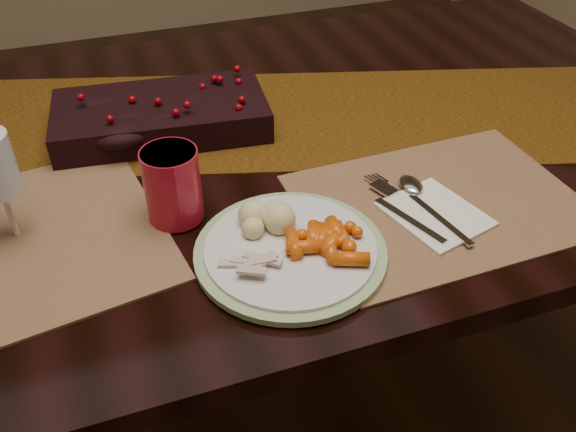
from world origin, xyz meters
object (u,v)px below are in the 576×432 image
object	(u,v)px
baby_carrots	(317,247)
napkin	(435,214)
mashed_potatoes	(264,210)
turkey_shreds	(251,264)
centerpiece	(161,111)
dining_table	(256,287)
placemat_main	(440,203)
wine_glass	(1,189)
dinner_plate	(290,251)
red_cup	(173,185)

from	to	relation	value
baby_carrots	napkin	distance (m)	0.21
mashed_potatoes	turkey_shreds	xyz separation A→B (m)	(-0.05, -0.09, -0.01)
centerpiece	mashed_potatoes	size ratio (longest dim) A/B	4.56
dining_table	baby_carrots	bearing A→B (deg)	-90.91
placemat_main	baby_carrots	world-z (taller)	baby_carrots
wine_glass	dinner_plate	bearing A→B (deg)	-25.70
centerpiece	red_cup	xyz separation A→B (m)	(-0.03, -0.26, 0.02)
placemat_main	dinner_plate	xyz separation A→B (m)	(-0.26, -0.04, 0.01)
centerpiece	napkin	xyz separation A→B (m)	(0.34, -0.39, -0.03)
dinner_plate	baby_carrots	distance (m)	0.04
napkin	wine_glass	size ratio (longest dim) A/B	0.84
baby_carrots	wine_glass	world-z (taller)	wine_glass
dining_table	placemat_main	distance (m)	0.52
baby_carrots	mashed_potatoes	distance (m)	0.10
dining_table	turkey_shreds	size ratio (longest dim) A/B	23.41
centerpiece	turkey_shreds	world-z (taller)	centerpiece
baby_carrots	turkey_shreds	world-z (taller)	baby_carrots
centerpiece	baby_carrots	world-z (taller)	centerpiece
placemat_main	dinner_plate	bearing A→B (deg)	-173.24
turkey_shreds	wine_glass	world-z (taller)	wine_glass
wine_glass	baby_carrots	bearing A→B (deg)	-27.02
dinner_plate	baby_carrots	world-z (taller)	baby_carrots
turkey_shreds	red_cup	bearing A→B (deg)	112.49
centerpiece	turkey_shreds	bearing A→B (deg)	-84.45
dining_table	mashed_potatoes	xyz separation A→B (m)	(-0.05, -0.26, 0.42)
placemat_main	centerpiece	bearing A→B (deg)	133.78
dinner_plate	turkey_shreds	world-z (taller)	turkey_shreds
turkey_shreds	napkin	distance (m)	0.30
wine_glass	dining_table	bearing A→B (deg)	21.08
dinner_plate	wine_glass	size ratio (longest dim) A/B	1.59
dining_table	placemat_main	world-z (taller)	placemat_main
napkin	red_cup	world-z (taller)	red_cup
dinner_plate	mashed_potatoes	size ratio (longest dim) A/B	3.26
dinner_plate	red_cup	world-z (taller)	red_cup
baby_carrots	napkin	bearing A→B (deg)	10.00
centerpiece	wine_glass	distance (m)	0.34
centerpiece	dinner_plate	xyz separation A→B (m)	(0.10, -0.40, -0.03)
turkey_shreds	red_cup	xyz separation A→B (m)	(-0.07, 0.16, 0.03)
mashed_potatoes	turkey_shreds	bearing A→B (deg)	-117.76
baby_carrots	centerpiece	bearing A→B (deg)	107.55
placemat_main	dinner_plate	distance (m)	0.26
dining_table	mashed_potatoes	distance (m)	0.49
dining_table	placemat_main	bearing A→B (deg)	-51.90
placemat_main	wine_glass	bearing A→B (deg)	166.31
placemat_main	mashed_potatoes	xyz separation A→B (m)	(-0.28, 0.02, 0.04)
dining_table	centerpiece	size ratio (longest dim) A/B	4.83
wine_glass	mashed_potatoes	bearing A→B (deg)	-17.96
mashed_potatoes	turkey_shreds	size ratio (longest dim) A/B	1.06
turkey_shreds	red_cup	distance (m)	0.18
dining_table	red_cup	size ratio (longest dim) A/B	16.02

